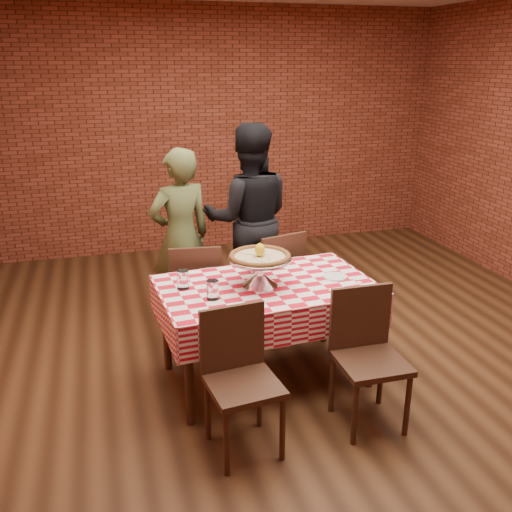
% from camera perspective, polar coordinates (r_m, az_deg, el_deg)
% --- Properties ---
extents(ground, '(6.00, 6.00, 0.00)m').
position_cam_1_polar(ground, '(4.62, 4.79, -10.06)').
color(ground, black).
rests_on(ground, ground).
extents(back_wall, '(5.50, 0.00, 5.50)m').
position_cam_1_polar(back_wall, '(6.96, -3.73, 12.62)').
color(back_wall, maroon).
rests_on(back_wall, ground).
extents(table, '(1.56, 1.00, 0.75)m').
position_cam_1_polar(table, '(4.14, 1.04, -7.81)').
color(table, '#412417').
rests_on(table, ground).
extents(tablecloth, '(1.60, 1.04, 0.26)m').
position_cam_1_polar(tablecloth, '(4.03, 1.07, -4.60)').
color(tablecloth, red).
rests_on(tablecloth, table).
extents(pizza_stand, '(0.51, 0.51, 0.20)m').
position_cam_1_polar(pizza_stand, '(3.93, 0.40, -1.60)').
color(pizza_stand, silver).
rests_on(pizza_stand, tablecloth).
extents(pizza, '(0.48, 0.48, 0.03)m').
position_cam_1_polar(pizza, '(3.89, 0.40, -0.10)').
color(pizza, beige).
rests_on(pizza, pizza_stand).
extents(lemon, '(0.08, 0.08, 0.09)m').
position_cam_1_polar(lemon, '(3.87, 0.40, 0.64)').
color(lemon, yellow).
rests_on(lemon, pizza).
extents(water_glass_left, '(0.09, 0.09, 0.13)m').
position_cam_1_polar(water_glass_left, '(3.73, -4.46, -3.47)').
color(water_glass_left, white).
rests_on(water_glass_left, tablecloth).
extents(water_glass_right, '(0.09, 0.09, 0.13)m').
position_cam_1_polar(water_glass_right, '(3.92, -7.49, -2.41)').
color(water_glass_right, white).
rests_on(water_glass_right, tablecloth).
extents(side_plate, '(0.19, 0.19, 0.01)m').
position_cam_1_polar(side_plate, '(4.14, 8.10, -2.11)').
color(side_plate, white).
rests_on(side_plate, tablecloth).
extents(sweetener_packet_a, '(0.06, 0.05, 0.00)m').
position_cam_1_polar(sweetener_packet_a, '(4.06, 10.45, -2.72)').
color(sweetener_packet_a, white).
rests_on(sweetener_packet_a, tablecloth).
extents(sweetener_packet_b, '(0.06, 0.05, 0.00)m').
position_cam_1_polar(sweetener_packet_b, '(4.14, 9.81, -2.28)').
color(sweetener_packet_b, white).
rests_on(sweetener_packet_b, tablecloth).
extents(condiment_caddy, '(0.12, 0.11, 0.14)m').
position_cam_1_polar(condiment_caddy, '(4.20, -0.22, -0.61)').
color(condiment_caddy, silver).
rests_on(condiment_caddy, tablecloth).
extents(chair_near_left, '(0.46, 0.46, 0.89)m').
position_cam_1_polar(chair_near_left, '(3.39, -1.26, -13.20)').
color(chair_near_left, '#412417').
rests_on(chair_near_left, ground).
extents(chair_near_right, '(0.43, 0.43, 0.90)m').
position_cam_1_polar(chair_near_right, '(3.68, 11.69, -10.62)').
color(chair_near_right, '#412417').
rests_on(chair_near_right, ground).
extents(chair_far_left, '(0.46, 0.46, 0.89)m').
position_cam_1_polar(chair_far_left, '(4.69, -6.19, -3.60)').
color(chair_far_left, '#412417').
rests_on(chair_far_left, ground).
extents(chair_far_right, '(0.53, 0.53, 0.91)m').
position_cam_1_polar(chair_far_right, '(4.88, 1.58, -2.37)').
color(chair_far_right, '#412417').
rests_on(chair_far_right, ground).
extents(diner_olive, '(0.66, 0.52, 1.58)m').
position_cam_1_polar(diner_olive, '(4.97, -7.73, 1.93)').
color(diner_olive, '#4A542D').
rests_on(diner_olive, ground).
extents(diner_black, '(0.96, 0.81, 1.76)m').
position_cam_1_polar(diner_black, '(5.17, -0.76, 3.82)').
color(diner_black, black).
rests_on(diner_black, ground).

